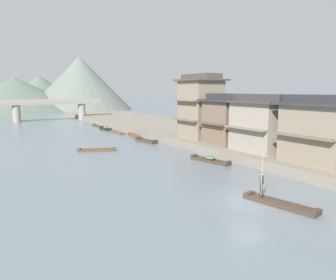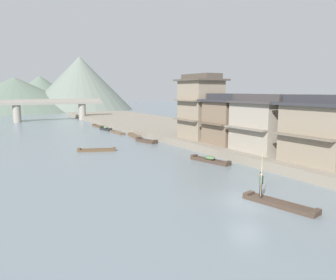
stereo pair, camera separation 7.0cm
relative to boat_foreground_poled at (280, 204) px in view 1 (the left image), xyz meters
name	(u,v)px [view 1 (the left image)]	position (x,y,z in m)	size (l,w,h in m)	color
ground_plane	(248,201)	(-1.07, 1.77, -0.13)	(400.00, 400.00, 0.00)	slate
riverbank_right	(196,132)	(15.31, 31.77, 0.34)	(18.00, 110.00, 0.93)	gray
boat_foreground_poled	(280,204)	(0.00, 0.00, 0.00)	(2.04, 5.18, 0.38)	#423328
boatman_person	(261,181)	(-0.30, 1.38, 1.26)	(0.49, 0.42, 3.04)	black
boat_moored_nearest	(210,160)	(4.11, 12.89, 0.11)	(1.92, 4.99, 0.70)	#423328
boat_moored_second	(134,136)	(5.05, 34.44, 0.03)	(1.56, 4.35, 0.48)	brown
boat_moored_third	(117,133)	(4.33, 39.98, -0.01)	(1.06, 4.89, 0.36)	brown
boat_moored_far	(98,126)	(4.67, 51.99, 0.02)	(1.04, 4.71, 0.43)	brown
boat_midriver_drifting	(106,129)	(4.11, 45.44, 0.14)	(1.32, 3.75, 0.73)	#232326
boat_midriver_upstream	(97,150)	(-4.20, 25.06, 0.01)	(4.58, 2.58, 0.40)	brown
boat_upstream_distant	(146,141)	(4.26, 28.29, 0.06)	(1.85, 4.14, 0.56)	#423328
house_waterfront_nearest	(324,130)	(10.35, 4.37, 3.80)	(6.34, 6.91, 6.14)	gray
house_waterfront_second	(262,123)	(9.96, 11.48, 3.81)	(5.55, 6.74, 6.14)	gray
house_waterfront_tall	(229,119)	(10.22, 17.25, 3.82)	(6.08, 5.62, 6.14)	#75604C
house_waterfront_narrow	(200,107)	(9.93, 22.92, 5.11)	(5.50, 6.05, 8.74)	gray
stone_bridge	(50,107)	(-1.07, 70.94, 3.40)	(25.77, 2.40, 5.36)	gray
hill_far_west	(40,92)	(6.75, 135.71, 6.72)	(39.75, 39.75, 13.69)	#5B6B5B
hill_far_centre	(15,94)	(-4.36, 121.20, 6.05)	(52.96, 52.96, 12.35)	#5B6B5B
hill_far_east	(80,83)	(18.54, 115.74, 10.13)	(40.19, 40.19, 20.52)	slate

